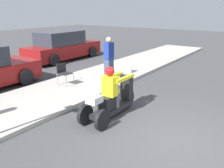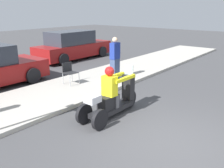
{
  "view_description": "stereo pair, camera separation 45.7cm",
  "coord_description": "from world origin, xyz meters",
  "px_view_note": "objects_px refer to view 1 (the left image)",
  "views": [
    {
      "loc": [
        -5.03,
        -1.77,
        2.96
      ],
      "look_at": [
        0.34,
        1.94,
        0.96
      ],
      "focal_mm": 40.0,
      "sensor_mm": 36.0,
      "label": 1
    },
    {
      "loc": [
        -4.76,
        -2.14,
        2.96
      ],
      "look_at": [
        0.34,
        1.94,
        0.96
      ],
      "focal_mm": 40.0,
      "sensor_mm": 36.0,
      "label": 2
    }
  ],
  "objects_px": {
    "motorcycle_trike": "(112,99)",
    "spectator_near_curb": "(109,59)",
    "folding_chair_curbside": "(64,72)",
    "parked_car_lot_left": "(63,46)"
  },
  "relations": [
    {
      "from": "spectator_near_curb",
      "to": "folding_chair_curbside",
      "type": "bearing_deg",
      "value": 151.35
    },
    {
      "from": "motorcycle_trike",
      "to": "parked_car_lot_left",
      "type": "xyz_separation_m",
      "value": [
        5.03,
        7.01,
        0.25
      ]
    },
    {
      "from": "spectator_near_curb",
      "to": "parked_car_lot_left",
      "type": "bearing_deg",
      "value": 65.96
    },
    {
      "from": "folding_chair_curbside",
      "to": "parked_car_lot_left",
      "type": "xyz_separation_m",
      "value": [
        3.87,
        3.96,
        0.15
      ]
    },
    {
      "from": "spectator_near_curb",
      "to": "parked_car_lot_left",
      "type": "distance_m",
      "value": 5.35
    },
    {
      "from": "motorcycle_trike",
      "to": "folding_chair_curbside",
      "type": "height_order",
      "value": "motorcycle_trike"
    },
    {
      "from": "motorcycle_trike",
      "to": "folding_chair_curbside",
      "type": "bearing_deg",
      "value": 69.2
    },
    {
      "from": "spectator_near_curb",
      "to": "folding_chair_curbside",
      "type": "distance_m",
      "value": 1.96
    },
    {
      "from": "motorcycle_trike",
      "to": "parked_car_lot_left",
      "type": "distance_m",
      "value": 8.63
    },
    {
      "from": "motorcycle_trike",
      "to": "spectator_near_curb",
      "type": "bearing_deg",
      "value": 36.76
    }
  ]
}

